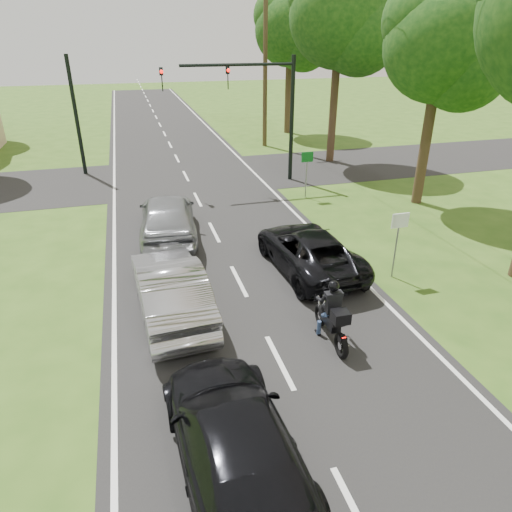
# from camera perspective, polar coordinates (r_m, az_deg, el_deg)

# --- Properties ---
(ground) EXTENTS (140.00, 140.00, 0.00)m
(ground) POSITION_cam_1_polar(r_m,az_deg,el_deg) (10.89, 2.96, -13.09)
(ground) COLOR #305317
(ground) RESTS_ON ground
(road) EXTENTS (8.00, 100.00, 0.01)m
(road) POSITION_cam_1_polar(r_m,az_deg,el_deg) (19.44, -6.37, 5.19)
(road) COLOR black
(road) RESTS_ON ground
(cross_road) EXTENTS (60.00, 7.00, 0.01)m
(cross_road) POSITION_cam_1_polar(r_m,az_deg,el_deg) (25.09, -8.77, 9.84)
(cross_road) COLOR black
(cross_road) RESTS_ON ground
(motorcycle_rider) EXTENTS (0.55, 1.95, 1.68)m
(motorcycle_rider) POSITION_cam_1_polar(r_m,az_deg,el_deg) (11.29, 9.53, -7.72)
(motorcycle_rider) COLOR black
(motorcycle_rider) RESTS_ON ground
(dark_suv) EXTENTS (2.51, 4.91, 1.33)m
(dark_suv) POSITION_cam_1_polar(r_m,az_deg,el_deg) (14.62, 6.57, 0.78)
(dark_suv) COLOR black
(dark_suv) RESTS_ON road
(silver_sedan) EXTENTS (1.93, 4.82, 1.56)m
(silver_sedan) POSITION_cam_1_polar(r_m,az_deg,el_deg) (12.31, -10.65, -4.04)
(silver_sedan) COLOR #9F9FA3
(silver_sedan) RESTS_ON road
(silver_suv) EXTENTS (2.42, 5.10, 1.69)m
(silver_suv) POSITION_cam_1_polar(r_m,az_deg,el_deg) (17.05, -10.98, 4.88)
(silver_suv) COLOR #96999D
(silver_suv) RESTS_ON road
(dark_car_behind) EXTENTS (2.20, 4.93, 1.41)m
(dark_car_behind) POSITION_cam_1_polar(r_m,az_deg,el_deg) (8.26, -2.65, -22.08)
(dark_car_behind) COLOR black
(dark_car_behind) RESTS_ON road
(traffic_signal) EXTENTS (6.38, 0.44, 6.00)m
(traffic_signal) POSITION_cam_1_polar(r_m,az_deg,el_deg) (22.98, -0.04, 19.19)
(traffic_signal) COLOR black
(traffic_signal) RESTS_ON ground
(signal_pole_far) EXTENTS (0.20, 0.20, 6.00)m
(signal_pole_far) POSITION_cam_1_polar(r_m,az_deg,el_deg) (26.37, -21.54, 15.87)
(signal_pole_far) COLOR black
(signal_pole_far) RESTS_ON ground
(utility_pole_far) EXTENTS (1.60, 0.28, 10.00)m
(utility_pole_far) POSITION_cam_1_polar(r_m,az_deg,el_deg) (31.35, 1.16, 22.74)
(utility_pole_far) COLOR #4C3B22
(utility_pole_far) RESTS_ON ground
(sign_white) EXTENTS (0.55, 0.07, 2.12)m
(sign_white) POSITION_cam_1_polar(r_m,az_deg,el_deg) (14.28, 17.42, 3.14)
(sign_white) COLOR slate
(sign_white) RESTS_ON ground
(sign_green) EXTENTS (0.55, 0.07, 2.12)m
(sign_green) POSITION_cam_1_polar(r_m,az_deg,el_deg) (21.13, 6.39, 11.41)
(sign_green) COLOR slate
(sign_green) RESTS_ON ground
(tree_row_c) EXTENTS (4.80, 4.65, 8.76)m
(tree_row_c) POSITION_cam_1_polar(r_m,az_deg,el_deg) (20.96, 22.98, 22.44)
(tree_row_c) COLOR #332316
(tree_row_c) RESTS_ON ground
(tree_row_d) EXTENTS (5.76, 5.58, 10.45)m
(tree_row_d) POSITION_cam_1_polar(r_m,az_deg,el_deg) (27.46, 11.27, 26.75)
(tree_row_d) COLOR #332316
(tree_row_d) RESTS_ON ground
(tree_row_e) EXTENTS (5.28, 5.12, 9.61)m
(tree_row_e) POSITION_cam_1_polar(r_m,az_deg,el_deg) (35.92, 4.83, 25.87)
(tree_row_e) COLOR #332316
(tree_row_e) RESTS_ON ground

